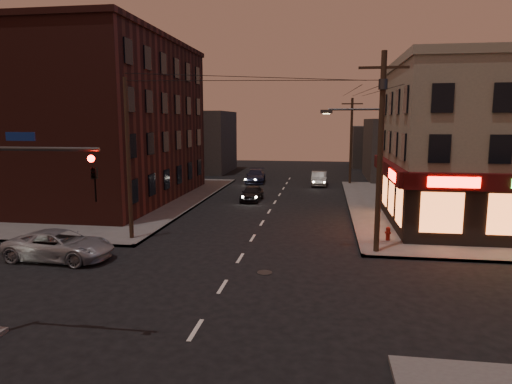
% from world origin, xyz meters
% --- Properties ---
extents(ground, '(120.00, 120.00, 0.00)m').
position_xyz_m(ground, '(0.00, 0.00, 0.00)').
color(ground, black).
rests_on(ground, ground).
extents(sidewalk_ne, '(24.00, 28.00, 0.15)m').
position_xyz_m(sidewalk_ne, '(18.00, 19.00, 0.07)').
color(sidewalk_ne, '#514F4C').
rests_on(sidewalk_ne, ground).
extents(sidewalk_nw, '(24.00, 28.00, 0.15)m').
position_xyz_m(sidewalk_nw, '(-18.00, 19.00, 0.07)').
color(sidewalk_nw, '#514F4C').
rests_on(sidewalk_nw, ground).
extents(brick_apartment, '(12.00, 20.00, 13.00)m').
position_xyz_m(brick_apartment, '(-14.50, 19.00, 6.65)').
color(brick_apartment, '#421A15').
rests_on(brick_apartment, sidewalk_nw).
extents(bg_building_ne_a, '(10.00, 12.00, 7.00)m').
position_xyz_m(bg_building_ne_a, '(14.00, 38.00, 3.50)').
color(bg_building_ne_a, '#3F3D3A').
rests_on(bg_building_ne_a, ground).
extents(bg_building_nw, '(9.00, 10.00, 8.00)m').
position_xyz_m(bg_building_nw, '(-13.00, 42.00, 4.00)').
color(bg_building_nw, '#3F3D3A').
rests_on(bg_building_nw, ground).
extents(bg_building_ne_b, '(8.00, 8.00, 6.00)m').
position_xyz_m(bg_building_ne_b, '(12.00, 52.00, 3.00)').
color(bg_building_ne_b, '#3F3D3A').
rests_on(bg_building_ne_b, ground).
extents(utility_pole_main, '(4.20, 0.44, 10.00)m').
position_xyz_m(utility_pole_main, '(6.68, 5.80, 5.76)').
color(utility_pole_main, '#382619').
rests_on(utility_pole_main, sidewalk_ne).
extents(utility_pole_far, '(0.26, 0.26, 9.00)m').
position_xyz_m(utility_pole_far, '(6.80, 32.00, 4.65)').
color(utility_pole_far, '#382619').
rests_on(utility_pole_far, sidewalk_ne).
extents(utility_pole_west, '(0.24, 0.24, 9.00)m').
position_xyz_m(utility_pole_west, '(-6.80, 6.50, 4.65)').
color(utility_pole_west, '#382619').
rests_on(utility_pole_west, sidewalk_nw).
extents(suv_cross, '(5.39, 2.71, 1.46)m').
position_xyz_m(suv_cross, '(-8.73, 2.45, 0.73)').
color(suv_cross, '#96989E').
rests_on(suv_cross, ground).
extents(sedan_near, '(1.74, 3.93, 1.32)m').
position_xyz_m(sedan_near, '(-2.02, 20.37, 0.66)').
color(sedan_near, black).
rests_on(sedan_near, ground).
extents(sedan_mid, '(1.59, 4.47, 1.47)m').
position_xyz_m(sedan_mid, '(3.53, 30.75, 0.73)').
color(sedan_mid, slate).
rests_on(sedan_mid, ground).
extents(sedan_far, '(2.42, 5.15, 1.45)m').
position_xyz_m(sedan_far, '(-3.48, 32.02, 0.73)').
color(sedan_far, '#1A1C34').
rests_on(sedan_far, ground).
extents(fire_hydrant, '(0.36, 0.36, 0.79)m').
position_xyz_m(fire_hydrant, '(7.67, 8.08, 0.58)').
color(fire_hydrant, maroon).
rests_on(fire_hydrant, sidewalk_ne).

